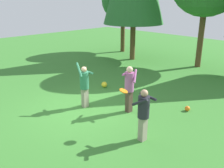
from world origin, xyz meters
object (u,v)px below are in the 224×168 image
Objects in this scene: person_thrower at (84,83)px; frisbee at (124,91)px; person_bystander at (129,85)px; person_catcher at (144,111)px; ball_red at (131,85)px; ball_white at (142,100)px; ball_yellow at (104,85)px; ball_orange at (187,109)px; tree_far_left at (123,0)px.

person_thrower is 2.41m from frisbee.
person_catcher is at bearing 18.76° from person_bystander.
person_thrower reaches higher than ball_red.
person_thrower reaches higher than ball_white.
person_thrower is at bearing -93.78° from person_bystander.
ball_yellow reaches higher than ball_orange.
ball_yellow is at bearing -52.32° from tree_far_left.
tree_far_left is (-7.75, 7.80, 2.83)m from person_bystander.
person_bystander is at bearing -49.88° from ball_red.
ball_red is at bearing 174.16° from ball_orange.
ball_red is at bearing -175.18° from person_bystander.
person_bystander is 2.70m from ball_red.
person_bystander reaches higher than ball_orange.
ball_white reaches higher than ball_orange.
person_catcher is 0.86m from frisbee.
person_catcher is at bearing 3.02° from person_thrower.
frisbee is (0.87, -1.23, 0.35)m from person_bystander.
person_catcher reaches higher than ball_yellow.
ball_yellow reaches higher than ball_white.
ball_orange is 0.89× the size of ball_white.
ball_red is 1.38× the size of ball_orange.
ball_yellow is at bearing -148.83° from person_bystander.
tree_far_left reaches higher than frisbee.
tree_far_left is at bearing 138.01° from ball_white.
person_catcher is 2.92m from ball_orange.
person_bystander is 1.55m from frisbee.
tree_far_left reaches higher than ball_white.
frisbee is at bearing -51.67° from ball_red.
ball_white is at bearing -3.30° from ball_yellow.
ball_white is 10.84m from tree_far_left.
person_thrower reaches higher than person_bystander.
person_catcher is at bearing 4.79° from frisbee.
ball_white is at bearing -159.80° from ball_orange.
person_bystander reaches higher than ball_yellow.
person_thrower is at bearing -54.21° from tree_far_left.
tree_far_left is (-8.62, 9.02, 2.49)m from frisbee.
frisbee is at bearing -0.00° from person_thrower.
person_thrower is 11.11m from tree_far_left.
person_thrower is 4.86× the size of frisbee.
tree_far_left reaches higher than ball_red.
person_bystander is 0.32× the size of tree_far_left.
person_bystander is 2.41m from ball_orange.
person_bystander is at bearing 39.41° from person_thrower.
ball_orange is (-0.10, 2.79, -0.86)m from person_catcher.
person_catcher is 4.38× the size of frisbee.
person_catcher is 13.28m from tree_far_left.
ball_yellow is 2.41m from ball_white.
ball_orange is at bearing 48.10° from person_thrower.
person_bystander is (1.47, 0.90, 0.07)m from person_thrower.
frisbee is 1.36× the size of ball_red.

